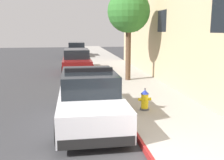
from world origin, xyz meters
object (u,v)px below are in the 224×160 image
Objects in this scene: parked_car_dark_far at (77,50)px; street_tree at (129,12)px; police_cruiser at (89,98)px; fire_hydrant at (145,100)px; parked_car_silver_ahead at (77,61)px.

street_tree reaches higher than parked_car_dark_far.
street_tree reaches higher than police_cruiser.
police_cruiser is at bearing -90.02° from parked_car_dark_far.
street_tree is (0.60, 5.44, 3.25)m from fire_hydrant.
street_tree is at bearing 83.69° from fire_hydrant.
police_cruiser is 1.00× the size of parked_car_dark_far.
parked_car_silver_ahead is at bearing 102.26° from fire_hydrant.
parked_car_silver_ahead is (-0.19, 9.94, -0.00)m from police_cruiser.
police_cruiser reaches higher than parked_car_dark_far.
police_cruiser is 1.00× the size of parked_car_silver_ahead.
police_cruiser is 20.21m from parked_car_dark_far.
fire_hydrant is at bearing -77.74° from parked_car_silver_ahead.
police_cruiser reaches higher than fire_hydrant.
parked_car_silver_ahead is 10.27m from parked_car_dark_far.
parked_car_dark_far is at bearing 99.80° from street_tree.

